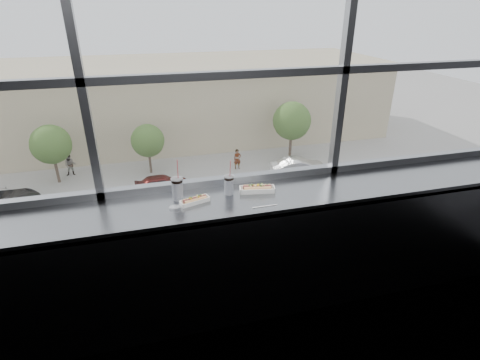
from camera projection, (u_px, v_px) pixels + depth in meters
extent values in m
plane|color=black|center=(226.00, 237.00, 3.41)|extent=(6.00, 0.00, 6.00)
plane|color=silver|center=(222.00, 32.00, 2.68)|extent=(6.00, 0.00, 6.00)
cube|color=gray|center=(233.00, 201.00, 2.95)|extent=(6.00, 0.55, 0.06)
cube|color=gray|center=(241.00, 274.00, 2.95)|extent=(6.00, 0.04, 1.04)
cube|color=white|center=(195.00, 202.00, 2.87)|extent=(0.24, 0.14, 0.01)
cube|color=white|center=(195.00, 201.00, 2.86)|extent=(0.24, 0.14, 0.03)
cylinder|color=tan|center=(195.00, 200.00, 2.86)|extent=(0.18, 0.09, 0.04)
cylinder|color=maroon|center=(195.00, 199.00, 2.85)|extent=(0.19, 0.08, 0.03)
cube|color=white|center=(257.00, 191.00, 3.03)|extent=(0.30, 0.14, 0.01)
cube|color=white|center=(257.00, 189.00, 3.03)|extent=(0.30, 0.14, 0.04)
cylinder|color=tan|center=(257.00, 188.00, 3.02)|extent=(0.22, 0.09, 0.05)
cylinder|color=maroon|center=(257.00, 187.00, 3.02)|extent=(0.23, 0.07, 0.03)
cylinder|color=white|center=(178.00, 189.00, 2.89)|extent=(0.08, 0.08, 0.17)
cylinder|color=black|center=(177.00, 181.00, 2.85)|extent=(0.09, 0.09, 0.02)
cylinder|color=silver|center=(177.00, 179.00, 2.85)|extent=(0.09, 0.09, 0.01)
cylinder|color=#DA585D|center=(178.00, 170.00, 2.81)|extent=(0.01, 0.05, 0.18)
cylinder|color=white|center=(229.00, 185.00, 2.97)|extent=(0.07, 0.07, 0.15)
cylinder|color=black|center=(229.00, 178.00, 2.95)|extent=(0.08, 0.08, 0.02)
cylinder|color=silver|center=(229.00, 177.00, 2.94)|extent=(0.08, 0.08, 0.01)
cylinder|color=#DA585D|center=(230.00, 169.00, 2.91)|extent=(0.01, 0.04, 0.15)
cylinder|color=white|center=(265.00, 206.00, 2.81)|extent=(0.19, 0.01, 0.01)
ellipsoid|color=silver|center=(175.00, 207.00, 2.79)|extent=(0.09, 0.07, 0.02)
plane|color=#9E9A95|center=(149.00, 123.00, 46.35)|extent=(120.00, 120.00, 0.00)
cube|color=black|center=(164.00, 218.00, 25.82)|extent=(80.00, 10.00, 0.06)
cube|color=#9E9A95|center=(157.00, 172.00, 32.81)|extent=(80.00, 6.00, 0.04)
cube|color=tan|center=(148.00, 101.00, 39.83)|extent=(50.00, 14.00, 8.00)
imported|color=#B8B8B7|center=(251.00, 224.00, 23.03)|extent=(3.17, 6.69, 2.17)
imported|color=black|center=(72.00, 251.00, 20.68)|extent=(2.75, 6.02, 1.97)
imported|color=#5A0D0A|center=(162.00, 181.00, 28.94)|extent=(2.60, 5.74, 1.88)
imported|color=silver|center=(299.00, 165.00, 31.55)|extent=(3.05, 6.47, 2.10)
imported|color=#A5412B|center=(177.00, 235.00, 21.97)|extent=(3.27, 6.76, 2.19)
imported|color=#4528B8|center=(400.00, 202.00, 25.46)|extent=(3.20, 6.85, 2.23)
imported|color=#66605B|center=(70.00, 163.00, 31.66)|extent=(1.03, 0.77, 2.31)
imported|color=#66605B|center=(237.00, 157.00, 33.00)|extent=(0.97, 0.73, 2.18)
cylinder|color=#47382B|center=(57.00, 169.00, 30.48)|extent=(0.24, 0.24, 2.36)
sphere|color=#49712A|center=(51.00, 144.00, 29.55)|extent=(3.14, 3.14, 3.14)
cylinder|color=#47382B|center=(150.00, 162.00, 32.25)|extent=(0.21, 0.21, 2.10)
sphere|color=#49712A|center=(148.00, 141.00, 31.42)|extent=(2.80, 2.80, 2.80)
cylinder|color=#47382B|center=(290.00, 146.00, 35.13)|extent=(0.26, 0.26, 2.63)
sphere|color=#49712A|center=(292.00, 121.00, 34.10)|extent=(3.50, 3.50, 3.50)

